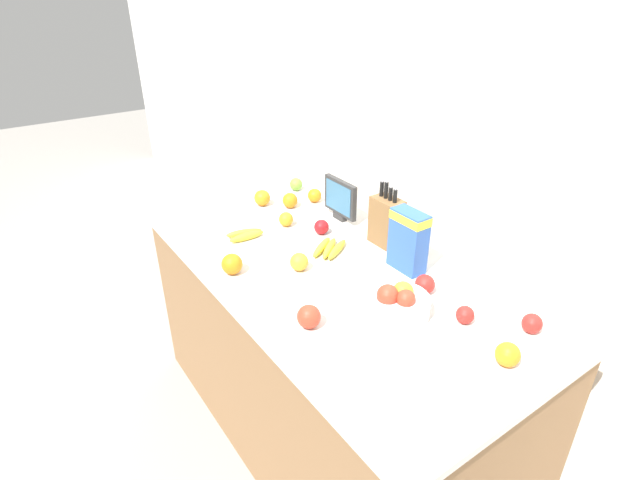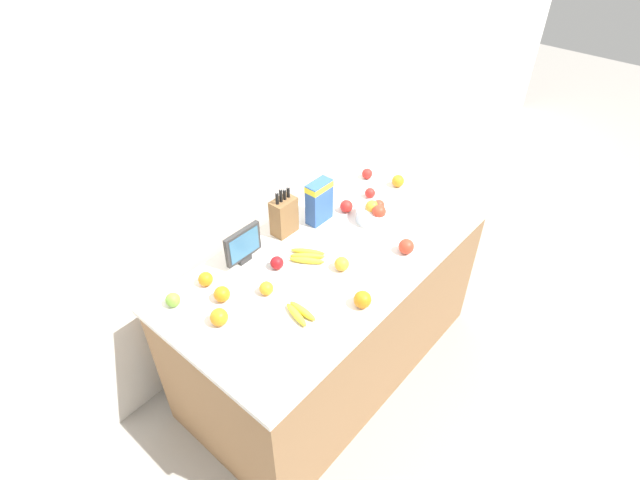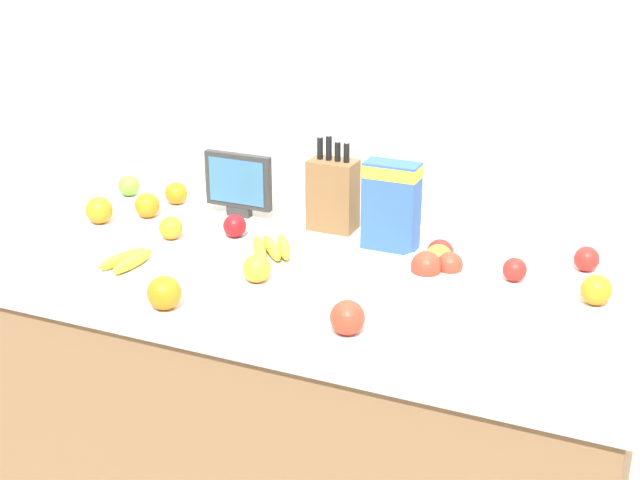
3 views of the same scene
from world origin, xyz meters
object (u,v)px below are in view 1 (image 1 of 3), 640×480
object	(u,v)px
banana_bunch_left	(245,235)
apple_front	(296,184)
banana_bunch_right	(329,248)
orange_front_center	(508,355)
orange_mid_left	(286,219)
apple_rightmost	(532,323)
apple_middle	(425,284)
knife_block	(386,221)
apple_rear	(465,315)
fruit_bowl	(399,303)
orange_back_center	(299,262)
small_monitor	(340,199)
orange_front_left	(232,264)
orange_mid_right	(315,195)
orange_by_cereal	(262,198)
apple_by_knife_block	(321,227)
orange_near_bowl	(290,200)
cereal_box	(408,238)
apple_near_bananas	(309,317)

from	to	relation	value
banana_bunch_left	apple_front	size ratio (longest dim) A/B	2.47
banana_bunch_right	orange_front_center	xyz separation A→B (m)	(0.89, 0.03, 0.02)
orange_mid_left	apple_rightmost	bearing A→B (deg)	12.40
banana_bunch_left	orange_front_center	bearing A→B (deg)	12.55
apple_middle	apple_rightmost	bearing A→B (deg)	18.59
knife_block	apple_rear	xyz separation A→B (m)	(0.59, -0.16, -0.08)
fruit_bowl	orange_back_center	world-z (taller)	fruit_bowl
small_monitor	banana_bunch_left	xyz separation A→B (m)	(-0.09, -0.47, -0.09)
knife_block	fruit_bowl	distance (m)	0.53
fruit_bowl	banana_bunch_right	xyz separation A→B (m)	(-0.51, 0.07, -0.03)
apple_middle	orange_back_center	size ratio (longest dim) A/B	1.00
apple_rightmost	orange_front_left	distance (m)	1.13
knife_block	banana_bunch_left	xyz separation A→B (m)	(-0.41, -0.49, -0.09)
fruit_bowl	banana_bunch_right	size ratio (longest dim) A/B	1.01
orange_mid_right	orange_back_center	xyz separation A→B (m)	(0.53, -0.44, 0.00)
apple_front	orange_by_cereal	xyz separation A→B (m)	(0.07, -0.25, 0.01)
apple_rightmost	orange_mid_right	size ratio (longest dim) A/B	0.93
apple_rightmost	apple_by_knife_block	bearing A→B (deg)	-170.64
orange_near_bowl	knife_block	bearing A→B (deg)	13.68
cereal_box	apple_front	xyz separation A→B (m)	(-0.96, 0.08, -0.11)
small_monitor	orange_front_center	distance (m)	1.14
apple_front	orange_mid_right	size ratio (longest dim) A/B	0.96
banana_bunch_right	orange_mid_right	bearing A→B (deg)	152.16
apple_by_knife_block	orange_front_center	xyz separation A→B (m)	(1.04, -0.04, 0.00)
cereal_box	apple_rightmost	size ratio (longest dim) A/B	3.74
fruit_bowl	apple_middle	distance (m)	0.18
knife_block	banana_bunch_left	bearing A→B (deg)	-129.80
apple_rightmost	orange_mid_left	bearing A→B (deg)	-167.60
apple_by_knife_block	orange_mid_right	size ratio (longest dim) A/B	0.94
apple_by_knife_block	orange_front_center	distance (m)	1.05
orange_mid_left	orange_near_bowl	bearing A→B (deg)	142.60
banana_bunch_right	orange_front_center	size ratio (longest dim) A/B	2.78
fruit_bowl	orange_back_center	distance (m)	0.47
banana_bunch_right	apple_middle	distance (m)	0.48
cereal_box	orange_front_left	bearing A→B (deg)	-122.37
apple_rear	orange_back_center	world-z (taller)	orange_back_center
small_monitor	cereal_box	xyz separation A→B (m)	(0.53, -0.06, 0.03)
cereal_box	orange_by_cereal	xyz separation A→B (m)	(-0.89, -0.17, -0.10)
orange_front_center	orange_back_center	xyz separation A→B (m)	(-0.84, -0.22, -0.00)
orange_front_left	orange_mid_left	size ratio (longest dim) A/B	1.24
orange_by_cereal	orange_mid_left	xyz separation A→B (m)	(0.27, -0.03, -0.01)
small_monitor	orange_by_cereal	world-z (taller)	small_monitor
banana_bunch_right	orange_mid_left	size ratio (longest dim) A/B	3.12
cereal_box	apple_near_bananas	xyz separation A→B (m)	(0.09, -0.54, -0.10)
apple_by_knife_block	apple_middle	world-z (taller)	apple_middle
apple_near_bananas	apple_by_knife_block	bearing A→B (deg)	141.02
apple_by_knife_block	apple_rear	world-z (taller)	apple_by_knife_block
banana_bunch_right	orange_near_bowl	size ratio (longest dim) A/B	2.76
apple_front	apple_by_knife_block	bearing A→B (deg)	-20.29
orange_by_cereal	banana_bunch_left	bearing A→B (deg)	-41.64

